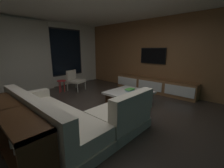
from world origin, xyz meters
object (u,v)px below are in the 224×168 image
Objects in this scene: coffee_table at (129,97)px; side_stool at (61,83)px; mounted_tv at (153,56)px; book_stack_on_coffee_table at (130,90)px; accent_chair_near_window at (75,79)px; console_table_behind_couch at (12,128)px; sectional_couch at (71,119)px; media_console at (154,86)px.

coffee_table is 2.67m from side_stool.
mounted_tv is at bearing -42.17° from side_stool.
book_stack_on_coffee_table reaches higher than coffee_table.
coffee_table is 2.54m from accent_chair_near_window.
coffee_table is 2.14m from mounted_tv.
coffee_table is 2.99m from console_table_behind_couch.
sectional_couch is at bearing -176.37° from coffee_table.
sectional_couch is 2.16× the size of coffee_table.
media_console is at bearing 2.67° from sectional_couch.
book_stack_on_coffee_table is at bearing 24.35° from coffee_table.
mounted_tv is at bearing 47.58° from media_console.
book_stack_on_coffee_table is (0.07, 0.03, 0.21)m from coffee_table.
accent_chair_near_window is (-0.30, 2.48, 0.04)m from book_stack_on_coffee_table.
sectional_couch is at bearing -177.33° from media_console.
book_stack_on_coffee_table is 1.96m from mounted_tv.
sectional_couch is at bearing -115.74° from side_stool.
accent_chair_near_window is at bearing 126.37° from media_console.
sectional_couch is 2.48× the size of mounted_tv.
book_stack_on_coffee_table is 0.35× the size of accent_chair_near_window.
console_table_behind_couch reaches higher than side_stool.
side_stool is 0.46× the size of mounted_tv.
accent_chair_near_window reaches higher than coffee_table.
accent_chair_near_window is 3.17m from mounted_tv.
book_stack_on_coffee_table is at bearing -83.11° from accent_chair_near_window.
book_stack_on_coffee_table is (2.14, 0.16, 0.11)m from sectional_couch.
media_console reaches higher than coffee_table.
media_console is at bearing 0.55° from console_table_behind_couch.
sectional_couch is at bearing -175.61° from book_stack_on_coffee_table.
media_console is (1.52, 0.01, -0.14)m from book_stack_on_coffee_table.
coffee_table is 0.55× the size of console_table_behind_couch.
accent_chair_near_window is 3.08m from media_console.
mounted_tv is (1.70, 0.20, 0.95)m from book_stack_on_coffee_table.
coffee_table is 1.15× the size of mounted_tv.
mounted_tv reaches higher than sectional_couch.
console_table_behind_couch is (-3.05, -0.04, 0.02)m from book_stack_on_coffee_table.
side_stool is at bearing 133.38° from media_console.
media_console is at bearing -46.62° from side_stool.
side_stool is (1.29, 2.68, 0.08)m from sectional_couch.
mounted_tv is (2.00, -2.28, 0.92)m from accent_chair_near_window.
coffee_table is 4.30× the size of book_stack_on_coffee_table.
console_table_behind_couch reaches higher than media_console.
side_stool is 3.37m from console_table_behind_couch.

